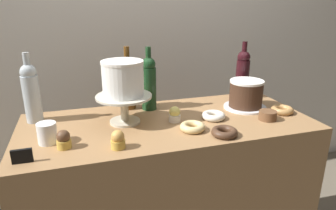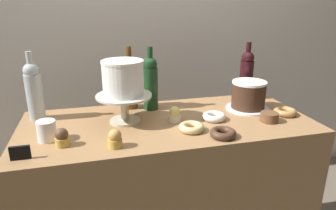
{
  "view_description": "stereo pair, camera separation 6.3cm",
  "coord_description": "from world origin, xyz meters",
  "px_view_note": "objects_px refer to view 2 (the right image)",
  "views": [
    {
      "loc": [
        -0.39,
        -1.28,
        1.45
      ],
      "look_at": [
        0.0,
        0.0,
        0.99
      ],
      "focal_mm": 32.55,
      "sensor_mm": 36.0,
      "label": 1
    },
    {
      "loc": [
        -0.33,
        -1.3,
        1.45
      ],
      "look_at": [
        0.0,
        0.0,
        0.99
      ],
      "focal_mm": 32.55,
      "sensor_mm": 36.0,
      "label": 2
    }
  ],
  "objects_px": {
    "cupcake_lemon": "(175,115)",
    "donut_chocolate": "(223,133)",
    "donut_maple": "(285,112)",
    "chocolate_round_cake": "(249,94)",
    "wine_bottle_dark_red": "(246,74)",
    "cupcake_chocolate": "(62,138)",
    "cupcake_caramel": "(115,139)",
    "white_layer_cake": "(123,78)",
    "wine_bottle_clear": "(34,90)",
    "price_sign_chalkboard": "(20,153)",
    "wine_bottle_amber": "(130,81)",
    "donut_glazed": "(191,127)",
    "cookie_stack": "(269,117)",
    "donut_sugar": "(214,117)",
    "cake_stand_pedestal": "(124,103)",
    "coffee_cup_ceramic": "(47,131)",
    "wine_bottle_green": "(150,82)"
  },
  "relations": [
    {
      "from": "cupcake_lemon",
      "to": "donut_chocolate",
      "type": "bearing_deg",
      "value": -54.63
    },
    {
      "from": "donut_maple",
      "to": "cupcake_lemon",
      "type": "bearing_deg",
      "value": 174.73
    },
    {
      "from": "chocolate_round_cake",
      "to": "donut_chocolate",
      "type": "distance_m",
      "value": 0.39
    },
    {
      "from": "wine_bottle_dark_red",
      "to": "donut_maple",
      "type": "bearing_deg",
      "value": -77.37
    },
    {
      "from": "cupcake_chocolate",
      "to": "cupcake_lemon",
      "type": "bearing_deg",
      "value": 15.02
    },
    {
      "from": "cupcake_caramel",
      "to": "donut_chocolate",
      "type": "relative_size",
      "value": 0.66
    },
    {
      "from": "white_layer_cake",
      "to": "cupcake_chocolate",
      "type": "distance_m",
      "value": 0.37
    },
    {
      "from": "donut_maple",
      "to": "wine_bottle_clear",
      "type": "bearing_deg",
      "value": 168.16
    },
    {
      "from": "cupcake_lemon",
      "to": "price_sign_chalkboard",
      "type": "bearing_deg",
      "value": -161.69
    },
    {
      "from": "wine_bottle_amber",
      "to": "donut_glazed",
      "type": "distance_m",
      "value": 0.45
    },
    {
      "from": "wine_bottle_clear",
      "to": "cupcake_lemon",
      "type": "bearing_deg",
      "value": -17.41
    },
    {
      "from": "donut_glazed",
      "to": "chocolate_round_cake",
      "type": "bearing_deg",
      "value": 27.22
    },
    {
      "from": "cupcake_chocolate",
      "to": "donut_maple",
      "type": "relative_size",
      "value": 0.66
    },
    {
      "from": "donut_maple",
      "to": "donut_chocolate",
      "type": "bearing_deg",
      "value": -158.31
    },
    {
      "from": "cookie_stack",
      "to": "wine_bottle_amber",
      "type": "bearing_deg",
      "value": 149.15
    },
    {
      "from": "donut_maple",
      "to": "cookie_stack",
      "type": "height_order",
      "value": "cookie_stack"
    },
    {
      "from": "donut_glazed",
      "to": "white_layer_cake",
      "type": "bearing_deg",
      "value": 146.52
    },
    {
      "from": "white_layer_cake",
      "to": "cupcake_caramel",
      "type": "height_order",
      "value": "white_layer_cake"
    },
    {
      "from": "chocolate_round_cake",
      "to": "price_sign_chalkboard",
      "type": "height_order",
      "value": "chocolate_round_cake"
    },
    {
      "from": "donut_glazed",
      "to": "cookie_stack",
      "type": "distance_m",
      "value": 0.39
    },
    {
      "from": "donut_sugar",
      "to": "wine_bottle_dark_red",
      "type": "bearing_deg",
      "value": 41.66
    },
    {
      "from": "price_sign_chalkboard",
      "to": "white_layer_cake",
      "type": "bearing_deg",
      "value": 33.1
    },
    {
      "from": "wine_bottle_dark_red",
      "to": "cupcake_lemon",
      "type": "xyz_separation_m",
      "value": [
        -0.49,
        -0.24,
        -0.11
      ]
    },
    {
      "from": "cake_stand_pedestal",
      "to": "wine_bottle_dark_red",
      "type": "xyz_separation_m",
      "value": [
        0.72,
        0.19,
        0.05
      ]
    },
    {
      "from": "chocolate_round_cake",
      "to": "coffee_cup_ceramic",
      "type": "xyz_separation_m",
      "value": [
        -0.97,
        -0.14,
        -0.04
      ]
    },
    {
      "from": "chocolate_round_cake",
      "to": "cake_stand_pedestal",
      "type": "bearing_deg",
      "value": -178.7
    },
    {
      "from": "coffee_cup_ceramic",
      "to": "cupcake_chocolate",
      "type": "bearing_deg",
      "value": -46.41
    },
    {
      "from": "donut_glazed",
      "to": "price_sign_chalkboard",
      "type": "height_order",
      "value": "price_sign_chalkboard"
    },
    {
      "from": "white_layer_cake",
      "to": "wine_bottle_amber",
      "type": "bearing_deg",
      "value": 74.66
    },
    {
      "from": "donut_glazed",
      "to": "wine_bottle_green",
      "type": "bearing_deg",
      "value": 109.25
    },
    {
      "from": "wine_bottle_dark_red",
      "to": "coffee_cup_ceramic",
      "type": "height_order",
      "value": "wine_bottle_dark_red"
    },
    {
      "from": "donut_glazed",
      "to": "price_sign_chalkboard",
      "type": "bearing_deg",
      "value": -172.64
    },
    {
      "from": "chocolate_round_cake",
      "to": "cupcake_chocolate",
      "type": "height_order",
      "value": "chocolate_round_cake"
    },
    {
      "from": "chocolate_round_cake",
      "to": "cupcake_chocolate",
      "type": "xyz_separation_m",
      "value": [
        -0.91,
        -0.2,
        -0.05
      ]
    },
    {
      "from": "wine_bottle_amber",
      "to": "donut_glazed",
      "type": "relative_size",
      "value": 2.91
    },
    {
      "from": "donut_maple",
      "to": "wine_bottle_amber",
      "type": "bearing_deg",
      "value": 157.51
    },
    {
      "from": "wine_bottle_clear",
      "to": "cookie_stack",
      "type": "relative_size",
      "value": 3.87
    },
    {
      "from": "donut_glazed",
      "to": "coffee_cup_ceramic",
      "type": "bearing_deg",
      "value": 174.75
    },
    {
      "from": "wine_bottle_dark_red",
      "to": "donut_maple",
      "type": "distance_m",
      "value": 0.33
    },
    {
      "from": "wine_bottle_amber",
      "to": "coffee_cup_ceramic",
      "type": "distance_m",
      "value": 0.51
    },
    {
      "from": "wine_bottle_dark_red",
      "to": "cupcake_lemon",
      "type": "height_order",
      "value": "wine_bottle_dark_red"
    },
    {
      "from": "wine_bottle_amber",
      "to": "cookie_stack",
      "type": "distance_m",
      "value": 0.71
    },
    {
      "from": "wine_bottle_green",
      "to": "price_sign_chalkboard",
      "type": "distance_m",
      "value": 0.71
    },
    {
      "from": "cupcake_caramel",
      "to": "cake_stand_pedestal",
      "type": "bearing_deg",
      "value": 74.79
    },
    {
      "from": "cookie_stack",
      "to": "cupcake_caramel",
      "type": "bearing_deg",
      "value": -173.29
    },
    {
      "from": "chocolate_round_cake",
      "to": "wine_bottle_amber",
      "type": "relative_size",
      "value": 0.54
    },
    {
      "from": "cupcake_chocolate",
      "to": "donut_glazed",
      "type": "relative_size",
      "value": 0.66
    },
    {
      "from": "donut_glazed",
      "to": "wine_bottle_amber",
      "type": "bearing_deg",
      "value": 119.99
    },
    {
      "from": "wine_bottle_green",
      "to": "donut_chocolate",
      "type": "relative_size",
      "value": 2.91
    },
    {
      "from": "cake_stand_pedestal",
      "to": "price_sign_chalkboard",
      "type": "xyz_separation_m",
      "value": [
        -0.41,
        -0.26,
        -0.07
      ]
    }
  ]
}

